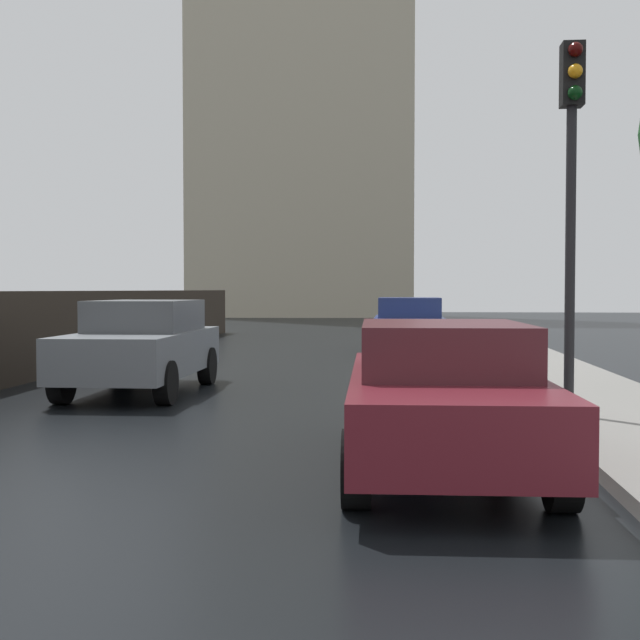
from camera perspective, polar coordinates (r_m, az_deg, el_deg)
name	(u,v)px	position (r m, az deg, el deg)	size (l,w,h in m)	color
car_grey_mid_road	(142,345)	(13.66, -12.03, -1.65)	(1.77, 4.07, 1.48)	slate
car_blue_far_ahead	(409,324)	(21.96, 6.10, -0.24)	(1.89, 3.84, 1.44)	navy
car_maroon_behind_camera	(442,393)	(7.81, 8.32, -4.94)	(1.84, 4.58, 1.35)	maroon
traffic_light	(572,159)	(10.57, 16.78, 10.49)	(0.26, 0.39, 4.44)	black
distant_tower	(301,44)	(53.72, -1.30, 18.29)	(13.72, 6.99, 33.27)	#B2A88E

